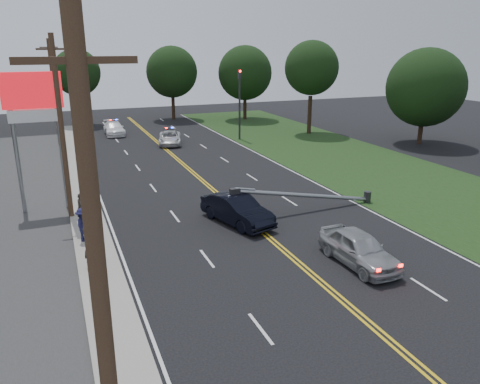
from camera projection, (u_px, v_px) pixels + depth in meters
name	position (u px, v px, depth m)	size (l,w,h in m)	color
ground	(322.00, 283.00, 19.28)	(120.00, 120.00, 0.00)	black
sidewalk	(89.00, 227.00, 25.14)	(1.80, 70.00, 0.12)	gray
grass_verge	(413.00, 185.00, 32.92)	(12.00, 80.00, 0.01)	black
centerline_yellow	(235.00, 208.00, 28.13)	(0.36, 80.00, 0.00)	gold
pylon_sign	(34.00, 109.00, 26.15)	(3.20, 0.35, 8.00)	gray
traffic_signal	(240.00, 98.00, 47.52)	(0.28, 0.41, 7.05)	#2D2D30
fallen_streetlight	(313.00, 195.00, 27.57)	(9.36, 0.44, 1.91)	#2D2D30
utility_pole_near	(104.00, 330.00, 7.41)	(1.60, 0.28, 10.00)	#382619
utility_pole_mid	(62.00, 129.00, 25.12)	(1.60, 0.28, 10.00)	#382619
utility_pole_far	(54.00, 92.00, 44.60)	(1.60, 0.28, 10.00)	#382619
tree_6	(77.00, 73.00, 55.64)	(5.51, 5.51, 9.04)	black
tree_7	(172.00, 72.00, 60.20)	(6.54, 6.54, 9.36)	black
tree_8	(245.00, 73.00, 60.24)	(6.92, 6.92, 9.42)	black
tree_9	(312.00, 68.00, 50.03)	(5.77, 5.77, 9.94)	black
tree_13	(426.00, 88.00, 44.95)	(7.47, 7.47, 9.23)	black
crashed_sedan	(237.00, 210.00, 25.58)	(1.68, 4.81, 1.58)	black
waiting_sedan	(359.00, 248.00, 20.77)	(1.80, 4.47, 1.52)	#9B9EA2
emergency_a	(170.00, 138.00, 46.10)	(2.10, 4.56, 1.27)	silver
emergency_b	(114.00, 128.00, 51.02)	(1.97, 4.86, 1.41)	white
bystander_a	(89.00, 247.00, 20.14)	(0.69, 0.46, 1.90)	#26252D
bystander_b	(88.00, 223.00, 23.13)	(0.82, 0.64, 1.69)	#BBBBC0
bystander_c	(83.00, 225.00, 22.96)	(1.09, 0.63, 1.69)	#19183E
bystander_d	(81.00, 208.00, 25.44)	(0.96, 0.40, 1.63)	#584C46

